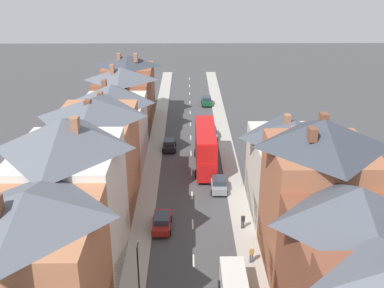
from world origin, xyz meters
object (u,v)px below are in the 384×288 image
object	(u,v)px
car_near_silver	(218,184)
car_parked_right_a	(207,101)
car_parked_left_a	(211,133)
car_near_blue	(169,144)
double_decker_bus_lead	(205,147)
street_lamp	(139,271)
delivery_van	(234,288)
pedestrian_far_left	(243,220)
pedestrian_mid_right	(252,254)
car_mid_black	(162,222)

from	to	relation	value
car_near_silver	car_parked_right_a	world-z (taller)	car_near_silver
car_parked_left_a	car_near_blue	bearing A→B (deg)	-143.92
double_decker_bus_lead	street_lamp	distance (m)	25.95
double_decker_bus_lead	street_lamp	world-z (taller)	street_lamp
car_near_blue	car_near_silver	bearing A→B (deg)	-63.10
delivery_van	street_lamp	size ratio (longest dim) A/B	0.95
car_near_silver	pedestrian_far_left	xyz separation A→B (m)	(1.89, -8.24, 0.19)
double_decker_bus_lead	pedestrian_far_left	xyz separation A→B (m)	(3.20, -14.71, -1.78)
car_near_blue	pedestrian_mid_right	distance (m)	27.22
car_parked_left_a	delivery_van	size ratio (longest dim) A/B	0.80
double_decker_bus_lead	car_mid_black	world-z (taller)	double_decker_bus_lead
car_mid_black	street_lamp	xyz separation A→B (m)	(-1.15, -10.77, 2.43)
car_near_silver	car_parked_left_a	world-z (taller)	car_near_silver
car_parked_left_a	street_lamp	xyz separation A→B (m)	(-7.35, -35.50, 2.43)
car_near_silver	street_lamp	size ratio (longest dim) A/B	0.71
pedestrian_mid_right	pedestrian_far_left	world-z (taller)	same
car_near_blue	pedestrian_far_left	world-z (taller)	pedestrian_far_left
delivery_van	pedestrian_mid_right	size ratio (longest dim) A/B	3.23
car_mid_black	car_parked_left_a	bearing A→B (deg)	75.93
car_mid_black	pedestrian_far_left	world-z (taller)	pedestrian_far_left
car_parked_left_a	car_near_silver	bearing A→B (deg)	-90.00
car_near_blue	car_parked_right_a	world-z (taller)	car_parked_right_a
car_parked_right_a	pedestrian_far_left	distance (m)	41.48
car_near_blue	pedestrian_far_left	xyz separation A→B (m)	(8.09, -20.46, 0.24)
double_decker_bus_lead	car_near_blue	bearing A→B (deg)	130.38
car_near_silver	delivery_van	size ratio (longest dim) A/B	0.76
car_near_blue	car_mid_black	size ratio (longest dim) A/B	0.94
double_decker_bus_lead	car_near_blue	distance (m)	7.82
car_near_silver	car_parked_left_a	distance (m)	16.74
double_decker_bus_lead	pedestrian_far_left	distance (m)	15.16
pedestrian_far_left	double_decker_bus_lead	bearing A→B (deg)	102.28
delivery_van	street_lamp	bearing A→B (deg)	-177.72
car_parked_left_a	car_mid_black	distance (m)	25.50
car_mid_black	pedestrian_mid_right	distance (m)	10.02
car_parked_right_a	car_mid_black	bearing A→B (deg)	-98.56
car_parked_right_a	street_lamp	bearing A→B (deg)	-98.05
car_near_silver	car_mid_black	xyz separation A→B (m)	(-6.20, -7.99, -0.03)
car_near_silver	car_parked_left_a	xyz separation A→B (m)	(-0.00, 16.74, -0.03)
double_decker_bus_lead	delivery_van	world-z (taller)	double_decker_bus_lead
pedestrian_mid_right	double_decker_bus_lead	bearing A→B (deg)	99.35
car_near_blue	pedestrian_mid_right	world-z (taller)	pedestrian_mid_right
car_parked_right_a	car_mid_black	size ratio (longest dim) A/B	0.95
delivery_van	street_lamp	distance (m)	7.60
car_near_silver	delivery_van	distance (m)	18.48
car_near_blue	delivery_van	bearing A→B (deg)	-78.58
pedestrian_far_left	car_near_blue	bearing A→B (deg)	111.58
double_decker_bus_lead	delivery_van	distance (m)	25.02
car_near_silver	pedestrian_far_left	distance (m)	8.46
car_mid_black	pedestrian_far_left	bearing A→B (deg)	-1.75
car_parked_right_a	delivery_van	size ratio (longest dim) A/B	0.76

